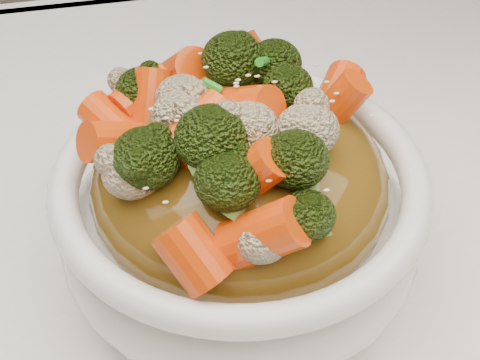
{
  "coord_description": "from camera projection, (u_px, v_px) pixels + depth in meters",
  "views": [
    {
      "loc": [
        -0.05,
        -0.27,
        1.11
      ],
      "look_at": [
        0.02,
        0.04,
        0.83
      ],
      "focal_mm": 55.0,
      "sensor_mm": 36.0,
      "label": 1
    }
  ],
  "objects": [
    {
      "name": "carrots",
      "position": [
        240.0,
        96.0,
        0.38
      ],
      "size": [
        0.2,
        0.2,
        0.05
      ],
      "primitive_type": null,
      "rotation": [
        0.0,
        0.0,
        0.19
      ],
      "color": "#DC3F07",
      "rests_on": "sauce_base"
    },
    {
      "name": "sauce_base",
      "position": [
        240.0,
        184.0,
        0.42
      ],
      "size": [
        0.2,
        0.2,
        0.09
      ],
      "primitive_type": "ellipsoid",
      "rotation": [
        0.0,
        0.0,
        0.19
      ],
      "color": "brown",
      "rests_on": "bowl"
    },
    {
      "name": "sesame_seeds",
      "position": [
        240.0,
        95.0,
        0.38
      ],
      "size": [
        0.18,
        0.18,
        0.01
      ],
      "primitive_type": null,
      "rotation": [
        0.0,
        0.0,
        0.19
      ],
      "color": "beige",
      "rests_on": "sauce_base"
    },
    {
      "name": "broccoli",
      "position": [
        240.0,
        98.0,
        0.38
      ],
      "size": [
        0.2,
        0.2,
        0.04
      ],
      "primitive_type": null,
      "rotation": [
        0.0,
        0.0,
        0.19
      ],
      "color": "black",
      "rests_on": "sauce_base"
    },
    {
      "name": "cauliflower",
      "position": [
        240.0,
        101.0,
        0.38
      ],
      "size": [
        0.2,
        0.2,
        0.04
      ],
      "primitive_type": null,
      "rotation": [
        0.0,
        0.0,
        0.19
      ],
      "color": "tan",
      "rests_on": "sauce_base"
    },
    {
      "name": "scallions",
      "position": [
        240.0,
        95.0,
        0.38
      ],
      "size": [
        0.15,
        0.15,
        0.02
      ],
      "primitive_type": null,
      "rotation": [
        0.0,
        0.0,
        0.19
      ],
      "color": "#248A20",
      "rests_on": "sauce_base"
    },
    {
      "name": "tablecloth",
      "position": [
        225.0,
        334.0,
        0.46
      ],
      "size": [
        1.2,
        0.8,
        0.04
      ],
      "primitive_type": "cube",
      "color": "white",
      "rests_on": "dining_table"
    },
    {
      "name": "bowl",
      "position": [
        240.0,
        219.0,
        0.44
      ],
      "size": [
        0.25,
        0.25,
        0.09
      ],
      "primitive_type": null,
      "rotation": [
        0.0,
        0.0,
        0.19
      ],
      "color": "white",
      "rests_on": "tablecloth"
    }
  ]
}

